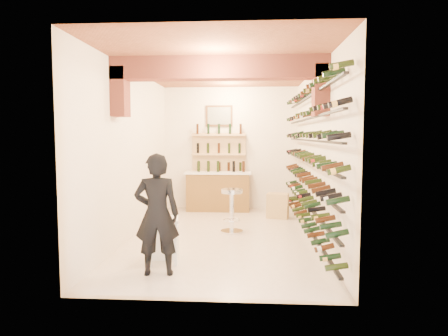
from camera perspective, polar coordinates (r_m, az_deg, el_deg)
name	(u,v)px	position (r m, az deg, el deg)	size (l,w,h in m)	color
ground	(223,237)	(7.74, -0.15, -9.82)	(6.00, 6.00, 0.00)	beige
room_shell	(222,118)	(7.24, -0.29, 7.15)	(3.52, 6.02, 3.21)	white
wine_rack	(305,157)	(7.56, 11.52, 1.63)	(0.32, 5.70, 2.56)	black
back_counter	(218,190)	(10.25, -0.83, -3.19)	(1.70, 0.62, 1.29)	brown
back_shelving	(219,165)	(10.42, -0.73, 0.46)	(1.40, 0.31, 2.73)	tan
tasting_table	(163,226)	(6.18, -8.78, -8.27)	(0.55, 0.55, 0.83)	white
white_stool	(165,242)	(6.50, -8.45, -10.47)	(0.39, 0.39, 0.49)	white
person	(157,214)	(5.61, -9.62, -6.58)	(0.62, 0.41, 1.70)	black
chrome_barstool	(232,207)	(7.98, 1.12, -5.66)	(0.45, 0.45, 0.87)	silver
crate_lower	(278,212)	(9.48, 7.71, -6.24)	(0.49, 0.34, 0.29)	tan
crate_upper	(278,200)	(9.43, 7.73, -4.51)	(0.49, 0.34, 0.29)	tan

